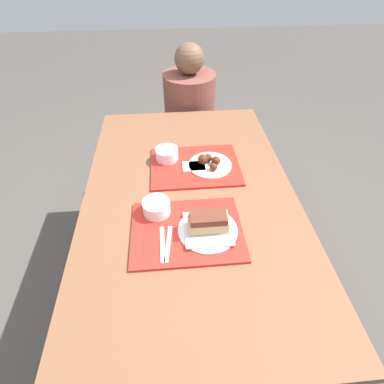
# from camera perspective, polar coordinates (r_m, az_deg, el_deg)

# --- Properties ---
(ground_plane) EXTENTS (12.00, 12.00, 0.00)m
(ground_plane) POSITION_cam_1_polar(r_m,az_deg,el_deg) (1.97, -0.27, -17.16)
(ground_plane) COLOR #4C4742
(picnic_table) EXTENTS (0.96, 1.57, 0.77)m
(picnic_table) POSITION_cam_1_polar(r_m,az_deg,el_deg) (1.42, -0.36, -3.15)
(picnic_table) COLOR brown
(picnic_table) RESTS_ON ground_plane
(picnic_bench_far) EXTENTS (0.91, 0.28, 0.43)m
(picnic_bench_far) POSITION_cam_1_polar(r_m,az_deg,el_deg) (2.41, -2.34, 8.65)
(picnic_bench_far) COLOR brown
(picnic_bench_far) RESTS_ON ground_plane
(tray_near) EXTENTS (0.44, 0.34, 0.01)m
(tray_near) POSITION_cam_1_polar(r_m,az_deg,el_deg) (1.20, -0.95, -7.38)
(tray_near) COLOR red
(tray_near) RESTS_ON picnic_table
(tray_far) EXTENTS (0.44, 0.34, 0.01)m
(tray_far) POSITION_cam_1_polar(r_m,az_deg,el_deg) (1.51, 0.62, 4.97)
(tray_far) COLOR red
(tray_far) RESTS_ON picnic_table
(bowl_coleslaw_near) EXTENTS (0.11, 0.11, 0.06)m
(bowl_coleslaw_near) POSITION_cam_1_polar(r_m,az_deg,el_deg) (1.24, -6.78, -2.80)
(bowl_coleslaw_near) COLOR white
(bowl_coleslaw_near) RESTS_ON tray_near
(brisket_sandwich_plate) EXTENTS (0.24, 0.24, 0.09)m
(brisket_sandwich_plate) POSITION_cam_1_polar(r_m,az_deg,el_deg) (1.17, 3.05, -6.35)
(brisket_sandwich_plate) COLOR white
(brisket_sandwich_plate) RESTS_ON tray_near
(plastic_fork_near) EXTENTS (0.02, 0.17, 0.00)m
(plastic_fork_near) POSITION_cam_1_polar(r_m,az_deg,el_deg) (1.15, -5.66, -9.87)
(plastic_fork_near) COLOR white
(plastic_fork_near) RESTS_ON tray_near
(plastic_knife_near) EXTENTS (0.04, 0.17, 0.00)m
(plastic_knife_near) POSITION_cam_1_polar(r_m,az_deg,el_deg) (1.15, -4.55, -9.81)
(plastic_knife_near) COLOR white
(plastic_knife_near) RESTS_ON tray_near
(condiment_packet) EXTENTS (0.04, 0.03, 0.01)m
(condiment_packet) POSITION_cam_1_polar(r_m,az_deg,el_deg) (1.24, -0.89, -4.42)
(condiment_packet) COLOR teal
(condiment_packet) RESTS_ON tray_near
(bowl_coleslaw_far) EXTENTS (0.11, 0.11, 0.06)m
(bowl_coleslaw_far) POSITION_cam_1_polar(r_m,az_deg,el_deg) (1.53, -4.81, 7.33)
(bowl_coleslaw_far) COLOR white
(bowl_coleslaw_far) RESTS_ON tray_far
(wings_plate_far) EXTENTS (0.21, 0.21, 0.06)m
(wings_plate_far) POSITION_cam_1_polar(r_m,az_deg,el_deg) (1.49, 3.35, 5.58)
(wings_plate_far) COLOR white
(wings_plate_far) RESTS_ON tray_far
(napkin_far) EXTENTS (0.11, 0.08, 0.01)m
(napkin_far) POSITION_cam_1_polar(r_m,az_deg,el_deg) (1.49, 0.36, 4.89)
(napkin_far) COLOR white
(napkin_far) RESTS_ON tray_far
(person_seated_across) EXTENTS (0.36, 0.36, 0.70)m
(person_seated_across) POSITION_cam_1_polar(r_m,az_deg,el_deg) (2.23, -0.47, 16.31)
(person_seated_across) COLOR brown
(person_seated_across) RESTS_ON picnic_bench_far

